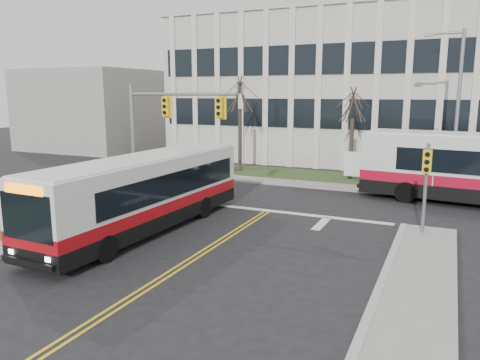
% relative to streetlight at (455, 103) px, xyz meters
% --- Properties ---
extents(ground, '(120.00, 120.00, 0.00)m').
position_rel_streetlight_xyz_m(ground, '(-8.03, -16.20, -5.19)').
color(ground, black).
rests_on(ground, ground).
extents(sidewalk_cross, '(44.00, 1.60, 0.14)m').
position_rel_streetlight_xyz_m(sidewalk_cross, '(-3.03, -1.00, -5.12)').
color(sidewalk_cross, '#9E9B93').
rests_on(sidewalk_cross, ground).
extents(building_lawn, '(44.00, 5.00, 0.12)m').
position_rel_streetlight_xyz_m(building_lawn, '(-3.03, 1.80, -5.13)').
color(building_lawn, '#32471E').
rests_on(building_lawn, ground).
extents(office_building, '(40.00, 16.00, 12.00)m').
position_rel_streetlight_xyz_m(office_building, '(-3.03, 13.80, 0.81)').
color(office_building, silver).
rests_on(office_building, ground).
extents(building_annex, '(12.00, 12.00, 8.00)m').
position_rel_streetlight_xyz_m(building_annex, '(-34.03, 9.80, -1.19)').
color(building_annex, '#9E9B93').
rests_on(building_annex, ground).
extents(mast_arm_signal, '(6.11, 0.38, 6.20)m').
position_rel_streetlight_xyz_m(mast_arm_signal, '(-13.65, -9.04, -0.94)').
color(mast_arm_signal, slate).
rests_on(mast_arm_signal, ground).
extents(signal_pole_near, '(0.34, 0.39, 3.80)m').
position_rel_streetlight_xyz_m(signal_pole_near, '(-0.83, -9.30, -2.69)').
color(signal_pole_near, slate).
rests_on(signal_pole_near, ground).
extents(signal_pole_far, '(0.34, 0.39, 3.80)m').
position_rel_streetlight_xyz_m(signal_pole_far, '(-0.83, -0.80, -2.69)').
color(signal_pole_far, slate).
rests_on(signal_pole_far, ground).
extents(streetlight, '(2.15, 0.25, 9.20)m').
position_rel_streetlight_xyz_m(streetlight, '(0.00, 0.00, 0.00)').
color(streetlight, slate).
rests_on(streetlight, ground).
extents(directory_sign, '(1.50, 0.12, 2.00)m').
position_rel_streetlight_xyz_m(directory_sign, '(-5.53, 1.30, -4.02)').
color(directory_sign, slate).
rests_on(directory_sign, ground).
extents(tree_left, '(1.80, 1.80, 7.70)m').
position_rel_streetlight_xyz_m(tree_left, '(-14.03, 1.80, 0.32)').
color(tree_left, '#42352B').
rests_on(tree_left, ground).
extents(tree_mid, '(1.80, 1.80, 6.82)m').
position_rel_streetlight_xyz_m(tree_mid, '(-6.03, 2.00, -0.31)').
color(tree_mid, '#42352B').
rests_on(tree_mid, ground).
extents(bus_main, '(2.93, 11.71, 3.10)m').
position_rel_streetlight_xyz_m(bus_main, '(-11.62, -13.28, -3.64)').
color(bus_main, silver).
rests_on(bus_main, ground).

